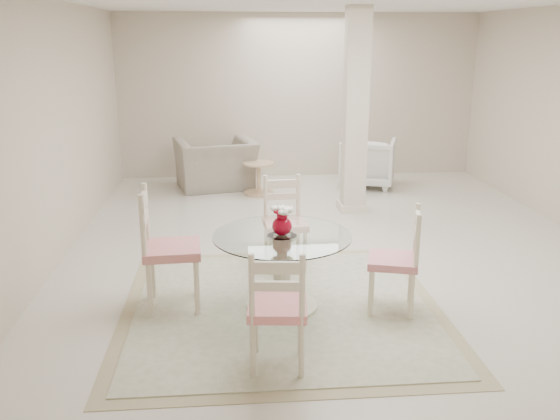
{
  "coord_description": "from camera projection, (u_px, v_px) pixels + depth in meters",
  "views": [
    {
      "loc": [
        -1.17,
        -6.49,
        2.31
      ],
      "look_at": [
        -0.75,
        -1.53,
        0.85
      ],
      "focal_mm": 38.0,
      "sensor_mm": 36.0,
      "label": 1
    }
  ],
  "objects": [
    {
      "name": "ground",
      "position": [
        332.0,
        241.0,
        6.95
      ],
      "size": [
        7.0,
        7.0,
        0.0
      ],
      "primitive_type": "plane",
      "color": "beige",
      "rests_on": "ground"
    },
    {
      "name": "room_shell",
      "position": [
        337.0,
        80.0,
        6.43
      ],
      "size": [
        6.02,
        7.02,
        2.71
      ],
      "color": "beige",
      "rests_on": "ground"
    },
    {
      "name": "column",
      "position": [
        355.0,
        112.0,
        7.86
      ],
      "size": [
        0.3,
        0.3,
        2.7
      ],
      "primitive_type": "cube",
      "color": "beige",
      "rests_on": "ground"
    },
    {
      "name": "area_rug",
      "position": [
        282.0,
        308.0,
        5.23
      ],
      "size": [
        2.79,
        2.79,
        0.02
      ],
      "color": "tan",
      "rests_on": "ground"
    },
    {
      "name": "dining_table",
      "position": [
        282.0,
        272.0,
        5.14
      ],
      "size": [
        1.19,
        1.19,
        0.68
      ],
      "rotation": [
        0.0,
        0.0,
        -0.12
      ],
      "color": "beige",
      "rests_on": "ground"
    },
    {
      "name": "red_vase",
      "position": [
        282.0,
        220.0,
        5.0
      ],
      "size": [
        0.2,
        0.19,
        0.26
      ],
      "color": "#AD051E",
      "rests_on": "dining_table"
    },
    {
      "name": "dining_chair_east",
      "position": [
        401.0,
        253.0,
        5.04
      ],
      "size": [
        0.51,
        0.51,
        1.03
      ],
      "rotation": [
        0.0,
        0.0,
        -1.84
      ],
      "color": "#F1E7C6",
      "rests_on": "ground"
    },
    {
      "name": "dining_chair_north",
      "position": [
        284.0,
        216.0,
        6.06
      ],
      "size": [
        0.45,
        0.45,
        1.05
      ],
      "rotation": [
        0.0,
        0.0,
        0.08
      ],
      "color": "beige",
      "rests_on": "ground"
    },
    {
      "name": "dining_chair_west",
      "position": [
        163.0,
        240.0,
        5.08
      ],
      "size": [
        0.51,
        0.51,
        1.2
      ],
      "rotation": [
        0.0,
        0.0,
        1.64
      ],
      "color": "#F3E4C7",
      "rests_on": "ground"
    },
    {
      "name": "dining_chair_south",
      "position": [
        277.0,
        302.0,
        4.11
      ],
      "size": [
        0.45,
        0.45,
        1.03
      ],
      "rotation": [
        0.0,
        0.0,
        3.04
      ],
      "color": "beige",
      "rests_on": "ground"
    },
    {
      "name": "recliner_taupe",
      "position": [
        216.0,
        164.0,
        9.33
      ],
      "size": [
        1.38,
        1.27,
        0.77
      ],
      "primitive_type": "imported",
      "rotation": [
        0.0,
        0.0,
        3.37
      ],
      "color": "#9E9383",
      "rests_on": "ground"
    },
    {
      "name": "armchair_white",
      "position": [
        368.0,
        162.0,
        9.46
      ],
      "size": [
        1.05,
        1.06,
        0.77
      ],
      "primitive_type": "imported",
      "rotation": [
        0.0,
        0.0,
        2.82
      ],
      "color": "white",
      "rests_on": "ground"
    },
    {
      "name": "side_table",
      "position": [
        259.0,
        180.0,
        8.98
      ],
      "size": [
        0.47,
        0.47,
        0.49
      ],
      "color": "#D1B381",
      "rests_on": "ground"
    }
  ]
}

